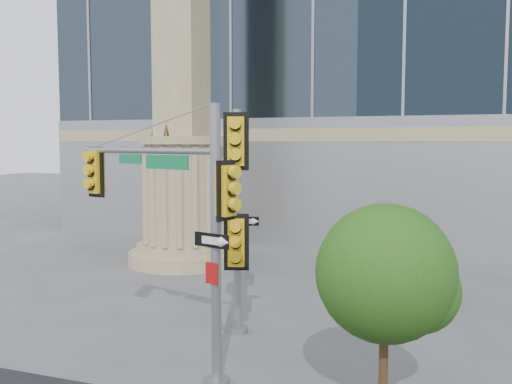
% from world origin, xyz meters
% --- Properties ---
extents(ground, '(120.00, 120.00, 0.00)m').
position_xyz_m(ground, '(0.00, 0.00, 0.00)').
color(ground, '#545456').
rests_on(ground, ground).
extents(monument, '(4.40, 4.40, 16.60)m').
position_xyz_m(monument, '(-6.00, 9.00, 5.52)').
color(monument, tan).
rests_on(monument, ground).
extents(main_signal_pole, '(4.27, 1.57, 5.65)m').
position_xyz_m(main_signal_pole, '(-0.97, -0.84, 3.50)').
color(main_signal_pole, slate).
rests_on(main_signal_pole, ground).
extents(secondary_signal_pole, '(1.06, 0.76, 5.71)m').
position_xyz_m(secondary_signal_pole, '(-0.80, 1.81, 3.35)').
color(secondary_signal_pole, slate).
rests_on(secondary_signal_pole, ground).
extents(street_tree, '(2.47, 2.41, 3.85)m').
position_xyz_m(street_tree, '(3.42, -1.46, 2.53)').
color(street_tree, tan).
rests_on(street_tree, ground).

